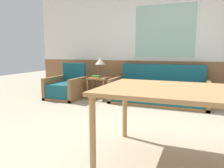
# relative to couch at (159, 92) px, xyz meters

# --- Properties ---
(ground_plane) EXTENTS (16.00, 16.00, 0.00)m
(ground_plane) POSITION_rel_couch_xyz_m (0.19, -2.08, -0.24)
(ground_plane) COLOR #B2A58C
(wall_back) EXTENTS (7.20, 0.09, 2.70)m
(wall_back) POSITION_rel_couch_xyz_m (0.18, 0.55, 1.12)
(wall_back) COLOR #8E603D
(wall_back) RESTS_ON ground_plane
(couch) EXTENTS (2.04, 0.87, 0.83)m
(couch) POSITION_rel_couch_xyz_m (0.00, 0.00, 0.00)
(couch) COLOR olive
(couch) RESTS_ON ground_plane
(armchair) EXTENTS (0.78, 0.86, 0.83)m
(armchair) POSITION_rel_couch_xyz_m (-2.15, -0.29, -0.01)
(armchair) COLOR olive
(armchair) RESTS_ON ground_plane
(side_table) EXTENTS (0.46, 0.46, 0.51)m
(side_table) POSITION_rel_couch_xyz_m (-1.40, -0.06, 0.17)
(side_table) COLOR olive
(side_table) RESTS_ON ground_plane
(table_lamp) EXTENTS (0.24, 0.24, 0.46)m
(table_lamp) POSITION_rel_couch_xyz_m (-1.40, 0.02, 0.63)
(table_lamp) COLOR #4C3823
(table_lamp) RESTS_ON side_table
(book_stack) EXTENTS (0.21, 0.16, 0.06)m
(book_stack) POSITION_rel_couch_xyz_m (-1.44, -0.15, 0.29)
(book_stack) COLOR gold
(book_stack) RESTS_ON side_table
(dining_table) EXTENTS (1.73, 1.05, 0.76)m
(dining_table) POSITION_rel_couch_xyz_m (0.72, -2.53, 0.45)
(dining_table) COLOR #B27F4C
(dining_table) RESTS_ON ground_plane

